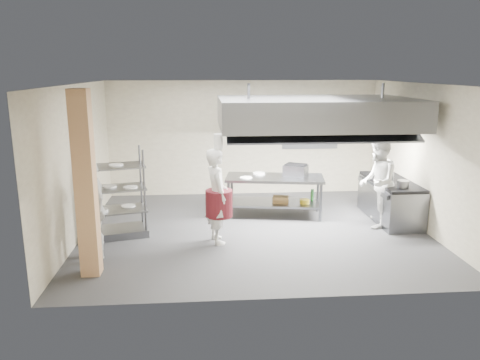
{
  "coord_description": "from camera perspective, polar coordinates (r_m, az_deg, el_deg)",
  "views": [
    {
      "loc": [
        -1.03,
        -9.21,
        3.28
      ],
      "look_at": [
        -0.29,
        0.2,
        1.04
      ],
      "focal_mm": 35.0,
      "sensor_mm": 36.0,
      "label": 1
    }
  ],
  "objects": [
    {
      "name": "pass_rack",
      "position": [
        9.58,
        -14.98,
        -1.55
      ],
      "size": [
        1.31,
        0.95,
        1.78
      ],
      "primitive_type": null,
      "rotation": [
        0.0,
        0.0,
        0.24
      ],
      "color": "gray",
      "rests_on": "floor"
    },
    {
      "name": "wall_back",
      "position": [
        12.38,
        0.34,
        5.1
      ],
      "size": [
        7.0,
        0.0,
        7.0
      ],
      "primitive_type": "plane",
      "rotation": [
        1.57,
        0.0,
        0.0
      ],
      "color": "#ADA389",
      "rests_on": "ground"
    },
    {
      "name": "island_undershelf",
      "position": [
        10.75,
        4.2,
        -2.76
      ],
      "size": [
        2.12,
        1.13,
        0.04
      ],
      "primitive_type": "cube",
      "rotation": [
        0.0,
        0.0,
        -0.16
      ],
      "color": "slate",
      "rests_on": "island"
    },
    {
      "name": "chef_plating",
      "position": [
        8.62,
        -17.54,
        -3.35
      ],
      "size": [
        0.88,
        1.13,
        1.79
      ],
      "primitive_type": "imported",
      "rotation": [
        0.0,
        0.0,
        -1.08
      ],
      "color": "silver",
      "rests_on": "floor"
    },
    {
      "name": "hood_strip_a",
      "position": [
        9.79,
        3.98,
        6.29
      ],
      "size": [
        1.6,
        0.12,
        0.04
      ],
      "primitive_type": "cube",
      "color": "white",
      "rests_on": "exhaust_hood"
    },
    {
      "name": "wall_left",
      "position": [
        9.7,
        -19.17,
        2.04
      ],
      "size": [
        0.0,
        6.0,
        6.0
      ],
      "primitive_type": "plane",
      "rotation": [
        1.57,
        0.0,
        1.57
      ],
      "color": "#ADA389",
      "rests_on": "ground"
    },
    {
      "name": "exhaust_hood",
      "position": [
        9.92,
        9.21,
        8.11
      ],
      "size": [
        4.0,
        2.5,
        0.6
      ],
      "primitive_type": "cube",
      "color": "slate",
      "rests_on": "ceiling"
    },
    {
      "name": "range_top",
      "position": [
        10.81,
        17.99,
        -0.18
      ],
      "size": [
        0.78,
        1.96,
        0.06
      ],
      "primitive_type": "cube",
      "color": "black",
      "rests_on": "cooking_range"
    },
    {
      "name": "plate_stack",
      "position": [
        9.67,
        -14.87,
        -3.38
      ],
      "size": [
        0.28,
        0.28,
        0.05
      ],
      "primitive_type": "cylinder",
      "color": "white",
      "rests_on": "pass_rack"
    },
    {
      "name": "cooking_range",
      "position": [
        10.92,
        17.82,
        -2.47
      ],
      "size": [
        0.8,
        2.0,
        0.84
      ],
      "primitive_type": "cube",
      "color": "slate",
      "rests_on": "floor"
    },
    {
      "name": "wicker_basket",
      "position": [
        10.64,
        4.98,
        -2.4
      ],
      "size": [
        0.4,
        0.32,
        0.15
      ],
      "primitive_type": "cube",
      "rotation": [
        0.0,
        0.0,
        -0.24
      ],
      "color": "olive",
      "rests_on": "island_undershelf"
    },
    {
      "name": "griddle",
      "position": [
        10.72,
        6.8,
        1.18
      ],
      "size": [
        0.63,
        0.58,
        0.25
      ],
      "primitive_type": "cube",
      "rotation": [
        0.0,
        0.0,
        -0.49
      ],
      "color": "slate",
      "rests_on": "island_worktop"
    },
    {
      "name": "island",
      "position": [
        10.71,
        4.22,
        -1.97
      ],
      "size": [
        2.3,
        1.24,
        0.91
      ],
      "primitive_type": null,
      "rotation": [
        0.0,
        0.0,
        -0.16
      ],
      "color": "gray",
      "rests_on": "floor"
    },
    {
      "name": "floor",
      "position": [
        9.83,
        1.81,
        -6.14
      ],
      "size": [
        7.0,
        7.0,
        0.0
      ],
      "primitive_type": "plane",
      "color": "#2E2E31",
      "rests_on": "ground"
    },
    {
      "name": "hood_strip_b",
      "position": [
        10.21,
        14.09,
        6.22
      ],
      "size": [
        1.6,
        0.12,
        0.04
      ],
      "primitive_type": "cube",
      "color": "white",
      "rests_on": "exhaust_hood"
    },
    {
      "name": "chef_line",
      "position": [
        10.24,
        16.4,
        -0.29
      ],
      "size": [
        1.01,
        1.13,
        1.91
      ],
      "primitive_type": "imported",
      "rotation": [
        0.0,
        0.0,
        -1.93
      ],
      "color": "white",
      "rests_on": "floor"
    },
    {
      "name": "chef_head",
      "position": [
        8.93,
        -2.85,
        -1.96
      ],
      "size": [
        0.59,
        0.76,
        1.84
      ],
      "primitive_type": "imported",
      "rotation": [
        0.0,
        0.0,
        1.82
      ],
      "color": "white",
      "rests_on": "floor"
    },
    {
      "name": "island_worktop",
      "position": [
        10.6,
        4.26,
        0.25
      ],
      "size": [
        2.3,
        1.24,
        0.06
      ],
      "primitive_type": "cube",
      "rotation": [
        0.0,
        0.0,
        -0.16
      ],
      "color": "slate",
      "rests_on": "island"
    },
    {
      "name": "column",
      "position": [
        7.75,
        -18.31,
        -0.61
      ],
      "size": [
        0.3,
        0.3,
        3.0
      ],
      "primitive_type": "cube",
      "color": "tan",
      "rests_on": "floor"
    },
    {
      "name": "wall_shelf",
      "position": [
        12.5,
        8.68,
        5.03
      ],
      "size": [
        1.5,
        0.28,
        0.04
      ],
      "primitive_type": "cube",
      "color": "slate",
      "rests_on": "wall_back"
    },
    {
      "name": "stockpot",
      "position": [
        10.71,
        17.53,
        0.41
      ],
      "size": [
        0.27,
        0.27,
        0.19
      ],
      "primitive_type": "cylinder",
      "color": "slate",
      "rests_on": "range_top"
    },
    {
      "name": "ceiling",
      "position": [
        9.27,
        1.94,
        11.63
      ],
      "size": [
        7.0,
        7.0,
        0.0
      ],
      "primitive_type": "plane",
      "rotation": [
        3.14,
        0.0,
        0.0
      ],
      "color": "silver",
      "rests_on": "wall_back"
    },
    {
      "name": "wall_right",
      "position": [
        10.41,
        21.41,
        2.6
      ],
      "size": [
        0.0,
        6.0,
        6.0
      ],
      "primitive_type": "plane",
      "rotation": [
        1.57,
        0.0,
        -1.57
      ],
      "color": "#ADA389",
      "rests_on": "ground"
    }
  ]
}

